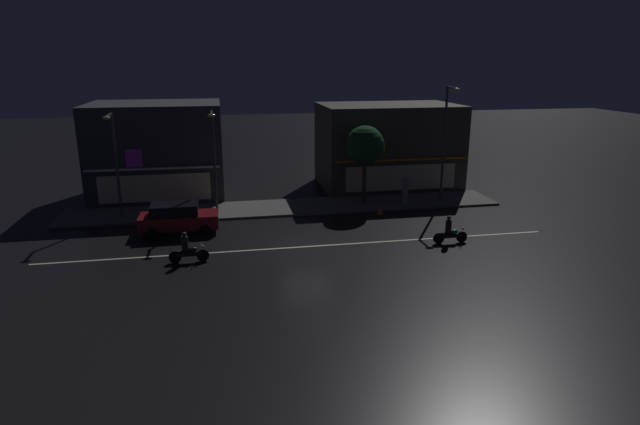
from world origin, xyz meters
TOP-DOWN VIEW (x-y plane):
  - ground_plane at (0.00, 0.00)m, footprint 140.00×140.00m
  - lane_divider_stripe at (0.00, 0.00)m, footprint 26.68×0.16m
  - sidewalk_far at (0.00, 7.51)m, footprint 28.08×3.83m
  - storefront_left_block at (-8.43, 12.90)m, footprint 8.89×7.11m
  - storefront_center_block at (8.42, 12.70)m, footprint 10.12×6.71m
  - streetlamp_west at (-10.28, 7.19)m, footprint 0.44×1.64m
  - streetlamp_mid at (-4.49, 6.56)m, footprint 0.44×1.64m
  - streetlamp_east at (10.34, 6.60)m, footprint 0.44×1.64m
  - pedestrian_on_sidewalk at (7.82, 6.81)m, footprint 0.39×0.39m
  - street_tree at (5.18, 7.53)m, footprint 2.51×2.51m
  - parked_car_near_kerb at (-6.63, 3.71)m, footprint 4.30×1.98m
  - motorcycle_lead at (-5.91, -1.05)m, footprint 1.90×0.60m
  - motorcycle_following at (7.57, -0.85)m, footprint 1.90×0.60m
  - traffic_cone at (5.57, 5.05)m, footprint 0.36×0.36m

SIDE VIEW (x-z plane):
  - ground_plane at x=0.00m, z-range 0.00..0.00m
  - lane_divider_stripe at x=0.00m, z-range 0.00..0.01m
  - sidewalk_far at x=0.00m, z-range 0.00..0.14m
  - traffic_cone at x=5.57m, z-range 0.00..0.55m
  - motorcycle_lead at x=-5.91m, z-range -0.13..1.39m
  - motorcycle_following at x=7.57m, z-range -0.13..1.39m
  - parked_car_near_kerb at x=-6.63m, z-range 0.03..1.70m
  - pedestrian_on_sidewalk at x=7.82m, z-range 0.07..1.92m
  - storefront_center_block at x=8.42m, z-range 0.00..6.18m
  - storefront_left_block at x=-8.43m, z-range 0.00..6.51m
  - streetlamp_west at x=-10.28m, z-range 0.76..7.03m
  - streetlamp_mid at x=-4.49m, z-range 0.76..7.12m
  - street_tree at x=5.18m, z-range 1.43..6.56m
  - streetlamp_east at x=10.34m, z-range 0.79..8.43m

